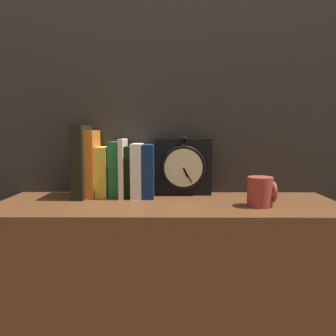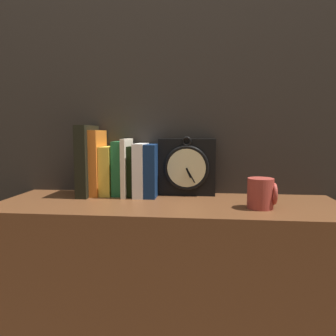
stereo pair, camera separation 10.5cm
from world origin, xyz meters
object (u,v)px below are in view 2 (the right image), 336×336
(book_slot3_green, at_px, (120,168))
(book_slot6_white, at_px, (141,170))
(book_slot4_cream, at_px, (127,167))
(clock, at_px, (187,167))
(book_slot0_black, at_px, (87,161))
(book_slot5_black, at_px, (133,171))
(book_slot2_yellow, at_px, (108,171))
(mug, at_px, (262,193))
(book_slot7_navy, at_px, (152,170))
(book_slot1_orange, at_px, (98,163))

(book_slot3_green, xyz_separation_m, book_slot6_white, (0.08, -0.01, -0.00))
(book_slot4_cream, bearing_deg, book_slot6_white, 1.33)
(clock, distance_m, book_slot0_black, 0.36)
(book_slot5_black, bearing_deg, book_slot2_yellow, 179.86)
(mug, bearing_deg, book_slot7_navy, 156.13)
(book_slot2_yellow, xyz_separation_m, book_slot3_green, (0.04, 0.00, 0.01))
(clock, xyz_separation_m, mug, (0.23, -0.19, -0.06))
(book_slot1_orange, relative_size, book_slot6_white, 1.25)
(clock, distance_m, book_slot7_navy, 0.13)
(book_slot0_black, height_order, book_slot6_white, book_slot0_black)
(book_slot4_cream, bearing_deg, mug, -19.21)
(book_slot2_yellow, height_order, book_slot4_cream, book_slot4_cream)
(book_slot5_black, bearing_deg, book_slot7_navy, -7.03)
(book_slot1_orange, bearing_deg, book_slot7_navy, -1.10)
(clock, relative_size, book_slot1_orange, 0.91)
(book_slot0_black, bearing_deg, mug, -14.11)
(book_slot4_cream, height_order, mug, book_slot4_cream)
(book_slot7_navy, bearing_deg, book_slot1_orange, 178.90)
(book_slot1_orange, height_order, book_slot5_black, book_slot1_orange)
(book_slot4_cream, distance_m, book_slot5_black, 0.03)
(clock, bearing_deg, book_slot4_cream, -170.34)
(book_slot3_green, bearing_deg, mug, -19.72)
(book_slot0_black, xyz_separation_m, book_slot6_white, (0.19, 0.01, -0.03))
(clock, xyz_separation_m, book_slot4_cream, (-0.21, -0.04, -0.00))
(book_slot5_black, xyz_separation_m, book_slot7_navy, (0.07, -0.01, 0.00))
(clock, height_order, mug, clock)
(book_slot0_black, relative_size, mug, 2.75)
(mug, bearing_deg, book_slot6_white, 158.41)
(clock, relative_size, book_slot7_navy, 1.15)
(book_slot2_yellow, bearing_deg, book_slot1_orange, -171.81)
(book_slot6_white, bearing_deg, clock, 12.17)
(mug, bearing_deg, book_slot0_black, 165.89)
(book_slot7_navy, height_order, mug, book_slot7_navy)
(book_slot6_white, relative_size, book_slot7_navy, 1.02)
(mug, bearing_deg, book_slot5_black, 158.74)
(book_slot0_black, height_order, book_slot4_cream, book_slot0_black)
(book_slot5_black, bearing_deg, book_slot1_orange, -177.76)
(book_slot2_yellow, bearing_deg, clock, 5.02)
(book_slot4_cream, relative_size, mug, 2.23)
(book_slot1_orange, xyz_separation_m, book_slot5_black, (0.13, 0.01, -0.03))
(clock, xyz_separation_m, book_slot6_white, (-0.16, -0.04, -0.01))
(book_slot2_yellow, xyz_separation_m, book_slot5_black, (0.09, -0.00, 0.00))
(book_slot3_green, relative_size, book_slot4_cream, 0.95)
(clock, relative_size, book_slot4_cream, 1.04)
(book_slot6_white, height_order, mug, book_slot6_white)
(book_slot1_orange, bearing_deg, book_slot6_white, -1.72)
(book_slot4_cream, relative_size, book_slot6_white, 1.09)
(book_slot6_white, bearing_deg, book_slot1_orange, 178.28)
(book_slot4_cream, xyz_separation_m, book_slot6_white, (0.05, 0.00, -0.01))
(book_slot3_green, height_order, book_slot6_white, book_slot3_green)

